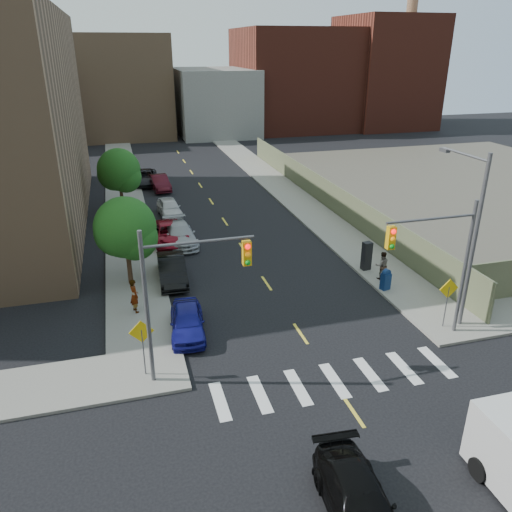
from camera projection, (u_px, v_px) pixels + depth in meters
ground at (377, 447)px, 18.13m from camera, size 160.00×160.00×0.00m
sidewalk_nw at (123, 181)px, 52.97m from camera, size 3.50×73.00×0.15m
sidewalk_ne at (262, 172)px, 56.81m from camera, size 3.50×73.00×0.15m
fence_north at (324, 192)px, 44.84m from camera, size 0.12×44.00×2.50m
gravel_lot at (481, 185)px, 51.64m from camera, size 36.00×42.00×0.06m
bg_bldg_west at (11, 100)px, 72.40m from camera, size 14.00×18.00×12.00m
bg_bldg_midwest at (123, 86)px, 77.54m from camera, size 14.00×16.00×15.00m
bg_bldg_center at (214, 102)px, 80.21m from camera, size 12.00×16.00×10.00m
bg_bldg_east at (293, 80)px, 84.27m from camera, size 18.00×18.00×16.00m
bg_bldg_fareast at (384, 73)px, 86.06m from camera, size 14.00×16.00×18.00m
smokestack at (408, 41)px, 85.10m from camera, size 1.80×1.80×28.00m
signal_nw at (183, 284)px, 20.20m from camera, size 4.59×0.30×7.00m
signal_ne at (440, 254)px, 23.16m from camera, size 4.59×0.30×7.00m
streetlight_ne at (471, 229)px, 24.24m from camera, size 0.25×3.70×9.00m
warn_sign_nw at (142, 338)px, 21.18m from camera, size 1.06×0.06×2.83m
warn_sign_ne at (448, 294)px, 24.89m from camera, size 1.06×0.06×2.83m
warn_sign_midwest at (129, 232)px, 33.15m from camera, size 1.06×0.06×2.83m
tree_west_near at (125, 231)px, 29.02m from camera, size 3.66×3.64×5.52m
tree_west_far at (119, 172)px, 42.31m from camera, size 3.66×3.64×5.52m
parked_car_blue at (187, 321)px, 24.95m from camera, size 2.10×4.32×1.42m
parked_car_black at (172, 269)px, 30.58m from camera, size 1.80×4.74×1.54m
parked_car_red at (169, 234)px, 36.46m from camera, size 2.97×5.55×1.48m
parked_car_silver at (180, 234)px, 36.35m from camera, size 2.31×5.18×1.48m
parked_car_white at (169, 208)px, 42.29m from camera, size 2.02×4.42×1.47m
parked_car_maroon at (160, 183)px, 49.84m from camera, size 2.02×4.64×1.48m
parked_car_grey at (145, 177)px, 51.90m from camera, size 2.92×5.52×1.48m
black_sedan at (359, 503)px, 15.10m from camera, size 2.29×4.87×1.37m
mailbox at (386, 279)px, 29.25m from camera, size 0.62×0.53×1.29m
payphone at (367, 256)px, 31.76m from camera, size 0.60×0.52×1.85m
pedestrian_west at (134, 296)px, 26.67m from camera, size 0.66×0.81×1.90m
pedestrian_east at (382, 265)px, 30.48m from camera, size 0.97×0.83×1.77m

